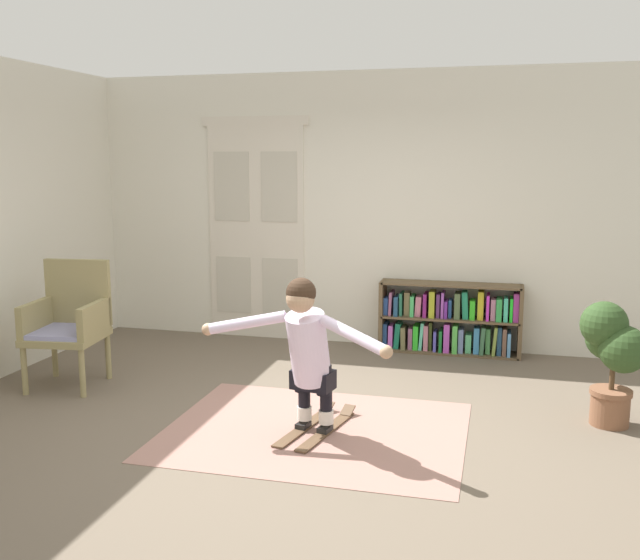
{
  "coord_description": "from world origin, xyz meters",
  "views": [
    {
      "loc": [
        1.45,
        -4.85,
        1.99
      ],
      "look_at": [
        0.09,
        0.46,
        1.05
      ],
      "focal_mm": 39.66,
      "sensor_mm": 36.0,
      "label": 1
    }
  ],
  "objects_px": {
    "potted_plant": "(613,346)",
    "skis_pair": "(317,426)",
    "bookshelf": "(450,321)",
    "wicker_chair": "(69,320)",
    "person_skier": "(307,345)"
  },
  "relations": [
    {
      "from": "skis_pair",
      "to": "bookshelf",
      "type": "bearing_deg",
      "value": 71.68
    },
    {
      "from": "wicker_chair",
      "to": "potted_plant",
      "type": "bearing_deg",
      "value": 1.92
    },
    {
      "from": "potted_plant",
      "to": "skis_pair",
      "type": "relative_size",
      "value": 1.05
    },
    {
      "from": "wicker_chair",
      "to": "potted_plant",
      "type": "relative_size",
      "value": 1.16
    },
    {
      "from": "wicker_chair",
      "to": "skis_pair",
      "type": "bearing_deg",
      "value": -12.0
    },
    {
      "from": "wicker_chair",
      "to": "skis_pair",
      "type": "height_order",
      "value": "wicker_chair"
    },
    {
      "from": "bookshelf",
      "to": "wicker_chair",
      "type": "xyz_separation_m",
      "value": [
        -3.19,
        -1.89,
        0.25
      ]
    },
    {
      "from": "bookshelf",
      "to": "potted_plant",
      "type": "relative_size",
      "value": 1.52
    },
    {
      "from": "person_skier",
      "to": "bookshelf",
      "type": "bearing_deg",
      "value": 72.06
    },
    {
      "from": "bookshelf",
      "to": "person_skier",
      "type": "bearing_deg",
      "value": -107.94
    },
    {
      "from": "bookshelf",
      "to": "potted_plant",
      "type": "distance_m",
      "value": 2.2
    },
    {
      "from": "bookshelf",
      "to": "person_skier",
      "type": "height_order",
      "value": "person_skier"
    },
    {
      "from": "potted_plant",
      "to": "skis_pair",
      "type": "bearing_deg",
      "value": -162.64
    },
    {
      "from": "wicker_chair",
      "to": "person_skier",
      "type": "height_order",
      "value": "person_skier"
    },
    {
      "from": "bookshelf",
      "to": "potted_plant",
      "type": "xyz_separation_m",
      "value": [
        1.32,
        -1.74,
        0.28
      ]
    }
  ]
}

